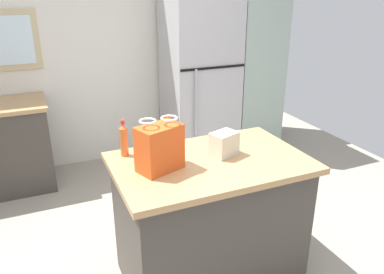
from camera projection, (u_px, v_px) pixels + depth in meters
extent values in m
cube|color=silver|center=(95.00, 47.00, 4.22)|extent=(5.14, 0.10, 2.65)
cube|color=#CCB78C|center=(3.00, 41.00, 3.79)|extent=(0.68, 0.04, 0.60)
cube|color=white|center=(3.00, 41.00, 3.77)|extent=(0.56, 0.02, 0.48)
cube|color=#423D38|center=(209.00, 223.00, 2.63)|extent=(1.17, 0.72, 0.87)
cube|color=tan|center=(211.00, 163.00, 2.46)|extent=(1.25, 0.80, 0.04)
cube|color=#B7B7BC|center=(200.00, 81.00, 4.41)|extent=(0.77, 0.68, 1.85)
cube|color=black|center=(213.00, 68.00, 4.04)|extent=(0.75, 0.01, 0.02)
cylinder|color=#B7B7BC|center=(196.00, 108.00, 4.09)|extent=(0.02, 0.02, 0.83)
cube|color=#9EB2A8|center=(252.00, 60.00, 4.60)|extent=(0.58, 0.64, 2.24)
cube|color=#DB511E|center=(160.00, 148.00, 2.28)|extent=(0.30, 0.24, 0.28)
torus|color=white|center=(148.00, 121.00, 2.19)|extent=(0.13, 0.13, 0.01)
torus|color=white|center=(169.00, 118.00, 2.23)|extent=(0.13, 0.13, 0.01)
cube|color=beige|center=(224.00, 144.00, 2.50)|extent=(0.20, 0.17, 0.16)
cylinder|color=#C66633|center=(124.00, 142.00, 2.49)|extent=(0.05, 0.05, 0.19)
cone|color=#C66633|center=(123.00, 126.00, 2.44)|extent=(0.05, 0.05, 0.03)
cylinder|color=red|center=(123.00, 122.00, 2.43)|extent=(0.02, 0.02, 0.02)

